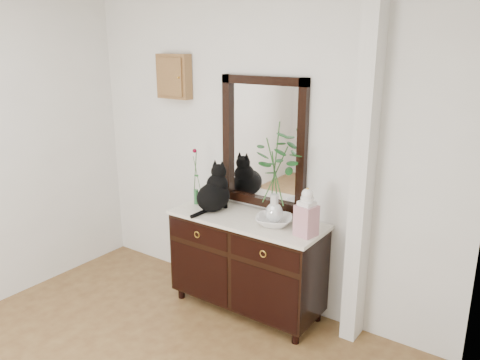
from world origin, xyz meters
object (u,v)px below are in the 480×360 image
Objects in this scene: cat at (213,188)px; ginger_jar at (307,212)px; sideboard at (247,259)px; lotus_bowl at (274,221)px.

cat is 1.08× the size of ginger_jar.
cat is at bearing -177.03° from sideboard.
sideboard is at bearing 177.84° from lotus_bowl.
lotus_bowl is at bearing 172.30° from ginger_jar.
cat is at bearing 177.88° from ginger_jar.
ginger_jar is at bearing -5.12° from sideboard.
sideboard is 4.55× the size of lotus_bowl.
cat is 0.63m from lotus_bowl.
ginger_jar is at bearing -7.70° from lotus_bowl.
cat reaches higher than ginger_jar.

